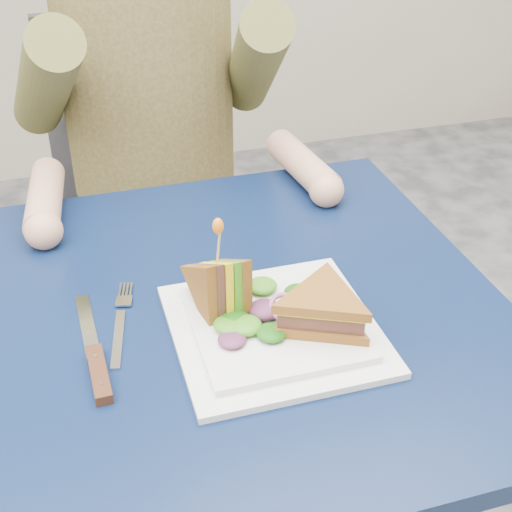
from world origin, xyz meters
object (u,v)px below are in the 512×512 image
object	(u,v)px
chair	(152,191)
plate	(274,327)
sandwich_flat	(323,309)
fork	(120,325)
table	(230,350)
diner	(146,44)
knife	(97,364)
sandwich_upright	(220,287)

from	to	relation	value
chair	plate	world-z (taller)	chair
sandwich_flat	fork	xyz separation A→B (m)	(-0.25, 0.10, -0.04)
table	chair	bearing A→B (deg)	90.00
table	diner	size ratio (longest dim) A/B	1.01
knife	diner	bearing A→B (deg)	74.74
table	sandwich_flat	bearing A→B (deg)	-45.59
table	chair	xyz separation A→B (m)	(0.00, 0.72, -0.11)
table	diner	bearing A→B (deg)	90.00
chair	sandwich_upright	size ratio (longest dim) A/B	7.21
sandwich_flat	knife	world-z (taller)	sandwich_flat
sandwich_flat	sandwich_upright	xyz separation A→B (m)	(-0.11, 0.07, 0.01)
table	knife	xyz separation A→B (m)	(-0.19, -0.08, 0.09)
sandwich_upright	diner	bearing A→B (deg)	88.40
table	knife	world-z (taller)	knife
chair	diner	distance (m)	0.39
plate	fork	xyz separation A→B (m)	(-0.19, 0.07, -0.01)
table	fork	size ratio (longest dim) A/B	4.21
diner	sandwich_flat	world-z (taller)	diner
chair	sandwich_flat	distance (m)	0.86
plate	knife	xyz separation A→B (m)	(-0.23, -0.00, -0.00)
sandwich_upright	fork	bearing A→B (deg)	168.92
sandwich_flat	sandwich_upright	bearing A→B (deg)	148.65
plate	fork	bearing A→B (deg)	159.66
plate	chair	bearing A→B (deg)	93.05
diner	sandwich_upright	world-z (taller)	diner
chair	sandwich_upright	distance (m)	0.79
fork	chair	bearing A→B (deg)	78.40
diner	knife	bearing A→B (deg)	-105.26
diner	sandwich_flat	xyz separation A→B (m)	(0.10, -0.70, -0.14)
table	knife	bearing A→B (deg)	-157.83
sandwich_flat	knife	distance (m)	0.29
plate	fork	world-z (taller)	plate
diner	sandwich_upright	size ratio (longest dim) A/B	5.78
fork	knife	world-z (taller)	knife
knife	sandwich_flat	bearing A→B (deg)	-4.73
knife	chair	bearing A→B (deg)	76.81
table	sandwich_upright	bearing A→B (deg)	-121.29
diner	plate	bearing A→B (deg)	-86.45
chair	plate	xyz separation A→B (m)	(0.04, -0.79, 0.20)
table	fork	distance (m)	0.17
table	plate	distance (m)	0.12
plate	sandwich_upright	size ratio (longest dim) A/B	2.02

